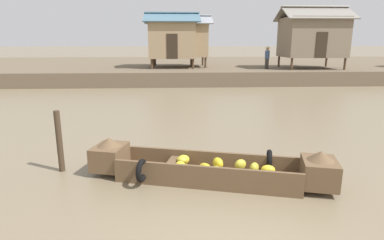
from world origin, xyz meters
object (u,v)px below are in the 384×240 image
mooring_post (59,141)px  banana_boat (208,167)px  stilt_house_mid_right (312,36)px  vendor_person (267,56)px  stilt_house_mid_left (179,39)px  stilt_house_left (172,39)px

mooring_post → banana_boat: bearing=-11.8°
stilt_house_mid_right → vendor_person: size_ratio=3.02×
stilt_house_mid_right → mooring_post: size_ratio=3.32×
banana_boat → mooring_post: 3.62m
stilt_house_mid_left → mooring_post: stilt_house_mid_left is taller
banana_boat → stilt_house_left: 19.27m
stilt_house_mid_right → vendor_person: (-3.44, -0.30, -1.44)m
stilt_house_left → mooring_post: size_ratio=2.76×
stilt_house_mid_left → mooring_post: 19.46m
stilt_house_mid_left → mooring_post: (-3.12, -19.05, -2.42)m
banana_boat → stilt_house_left: size_ratio=1.32×
stilt_house_mid_right → stilt_house_mid_left: bearing=168.6°
stilt_house_mid_left → vendor_person: bearing=-19.5°
stilt_house_left → stilt_house_mid_right: size_ratio=0.83×
mooring_post → vendor_person: bearing=60.0°
vendor_person → mooring_post: vendor_person is taller
stilt_house_mid_left → banana_boat: bearing=-88.9°
vendor_person → stilt_house_mid_left: bearing=160.5°
stilt_house_left → stilt_house_mid_left: stilt_house_left is taller
banana_boat → stilt_house_mid_left: size_ratio=1.07×
banana_boat → stilt_house_mid_left: 20.00m
banana_boat → stilt_house_left: bearing=92.8°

